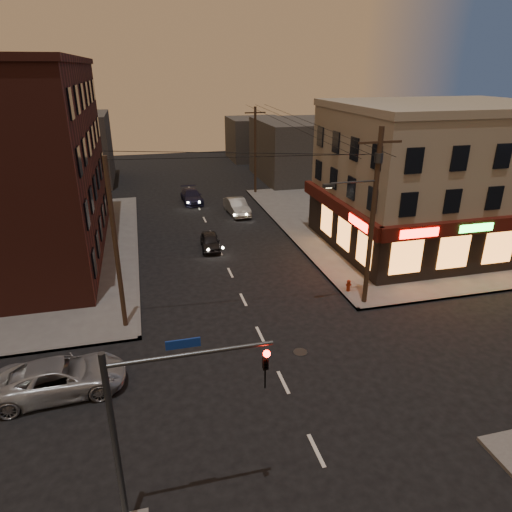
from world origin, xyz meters
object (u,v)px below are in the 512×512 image
object	(u,v)px
sedan_far	(192,196)
sedan_mid	(237,207)
fire_hydrant	(349,285)
sedan_near	(210,242)
suv_cross	(61,377)

from	to	relation	value
sedan_far	sedan_mid	bearing A→B (deg)	-56.39
fire_hydrant	sedan_near	bearing A→B (deg)	126.78
sedan_near	fire_hydrant	distance (m)	11.79
suv_cross	sedan_mid	world-z (taller)	suv_cross
sedan_near	sedan_mid	bearing A→B (deg)	68.98
sedan_mid	suv_cross	bearing A→B (deg)	-122.80
suv_cross	sedan_mid	bearing A→B (deg)	-31.83
suv_cross	fire_hydrant	distance (m)	16.76
sedan_near	suv_cross	bearing A→B (deg)	-116.29
sedan_mid	sedan_far	xyz separation A→B (m)	(-3.67, 5.11, -0.07)
suv_cross	fire_hydrant	size ratio (longest dim) A/B	7.15
sedan_mid	fire_hydrant	distance (m)	17.95
suv_cross	sedan_near	bearing A→B (deg)	-33.64
suv_cross	sedan_near	distance (m)	17.35
sedan_far	fire_hydrant	distance (m)	23.79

